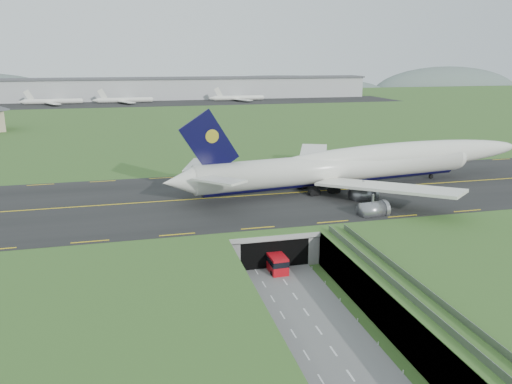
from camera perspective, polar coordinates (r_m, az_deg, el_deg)
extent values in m
plane|color=#3B5E25|center=(79.47, 3.79, -10.98)|extent=(900.00, 900.00, 0.00)
cube|color=gray|center=(78.21, 3.83, -9.00)|extent=(800.00, 800.00, 6.00)
cube|color=slate|center=(73.12, 5.61, -13.39)|extent=(12.00, 75.00, 0.20)
cube|color=black|center=(107.24, -1.48, -0.49)|extent=(800.00, 44.00, 0.18)
cube|color=gray|center=(94.36, 0.36, -3.05)|extent=(16.00, 22.00, 1.00)
cube|color=gray|center=(93.79, -3.80, -4.82)|extent=(2.00, 22.00, 6.00)
cube|color=gray|center=(97.04, 4.38, -4.14)|extent=(2.00, 22.00, 6.00)
cube|color=black|center=(90.81, 1.14, -5.81)|extent=(12.00, 12.00, 5.00)
cube|color=#A8A8A3|center=(84.26, 2.22, -5.26)|extent=(17.00, 0.50, 0.80)
cube|color=#A8A8A3|center=(66.20, 18.23, -11.78)|extent=(3.00, 53.00, 0.50)
cube|color=gray|center=(65.18, 17.22, -11.40)|extent=(0.06, 53.00, 1.00)
cube|color=gray|center=(66.59, 19.33, -11.00)|extent=(0.06, 53.00, 1.00)
cylinder|color=#A8A8A3|center=(60.97, 22.89, -17.97)|extent=(0.90, 0.90, 5.60)
cylinder|color=#A8A8A3|center=(69.42, 16.92, -13.14)|extent=(0.90, 0.90, 5.60)
cylinder|color=#A8A8A3|center=(78.80, 12.47, -9.31)|extent=(0.90, 0.90, 5.60)
cylinder|color=silver|center=(113.49, 9.32, 2.77)|extent=(66.57, 15.12, 6.24)
sphere|color=silver|center=(133.38, 21.69, 3.72)|extent=(6.89, 6.89, 6.12)
cone|color=silver|center=(100.20, -8.72, 1.15)|extent=(7.56, 6.80, 5.93)
ellipsoid|color=silver|center=(123.26, 16.54, 3.98)|extent=(70.17, 15.12, 6.56)
ellipsoid|color=black|center=(132.58, 21.41, 4.03)|extent=(4.70, 3.29, 2.19)
cylinder|color=black|center=(114.03, 9.27, 1.57)|extent=(62.79, 11.08, 2.62)
cube|color=silver|center=(127.92, 6.49, 3.81)|extent=(17.39, 29.64, 2.63)
cube|color=silver|center=(108.16, -6.62, 3.05)|extent=(7.84, 11.59, 1.00)
cube|color=silver|center=(102.15, 14.70, 0.53)|extent=(23.29, 27.30, 2.63)
cube|color=silver|center=(94.44, -4.28, 1.35)|extent=(9.83, 11.28, 1.00)
cube|color=black|center=(100.27, -5.34, 5.55)|extent=(12.37, 2.25, 13.80)
cylinder|color=gold|center=(100.18, -5.09, 6.39)|extent=(2.80, 1.04, 2.73)
cylinder|color=slate|center=(122.54, 7.32, 1.83)|extent=(5.46, 3.87, 3.22)
cylinder|color=slate|center=(129.38, 3.35, 2.64)|extent=(5.46, 3.87, 3.22)
cylinder|color=slate|center=(107.21, 12.08, -0.30)|extent=(5.46, 3.87, 3.22)
cylinder|color=slate|center=(96.59, 13.13, -2.06)|extent=(5.46, 3.87, 3.22)
cylinder|color=black|center=(129.83, 19.36, 1.69)|extent=(1.13, 0.63, 1.07)
cube|color=black|center=(112.31, 7.31, 0.51)|extent=(6.72, 7.55, 1.37)
cube|color=#B70C14|center=(85.38, 2.15, -7.83)|extent=(2.93, 7.30, 2.89)
cube|color=black|center=(85.16, 2.15, -7.47)|extent=(2.99, 7.40, 0.96)
cube|color=black|center=(85.86, 2.14, -8.57)|extent=(2.72, 6.82, 0.48)
cylinder|color=black|center=(83.38, 1.82, -9.25)|extent=(0.37, 0.88, 0.87)
cylinder|color=black|center=(87.59, 0.86, -8.00)|extent=(0.37, 0.88, 0.87)
cylinder|color=black|center=(84.11, 3.47, -9.05)|extent=(0.37, 0.88, 0.87)
cylinder|color=black|center=(88.28, 2.43, -7.82)|extent=(0.37, 0.88, 0.87)
cube|color=#B2B2B2|center=(369.20, -10.66, 11.50)|extent=(300.00, 22.00, 15.00)
cube|color=#4C4C51|center=(368.84, -10.71, 12.66)|extent=(302.00, 24.00, 1.20)
cube|color=black|center=(339.85, -10.27, 9.99)|extent=(320.00, 50.00, 0.08)
cylinder|color=silver|center=(347.33, -22.18, 9.57)|extent=(34.00, 3.20, 3.20)
cylinder|color=silver|center=(343.97, -14.76, 10.14)|extent=(34.00, 3.20, 3.20)
cylinder|color=silver|center=(351.45, -2.03, 10.71)|extent=(34.00, 3.20, 3.20)
ellipsoid|color=#56675F|center=(519.25, 2.06, 10.77)|extent=(260.00, 91.00, 44.00)
ellipsoid|color=#56675F|center=(605.37, 20.91, 10.42)|extent=(180.00, 63.00, 60.00)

